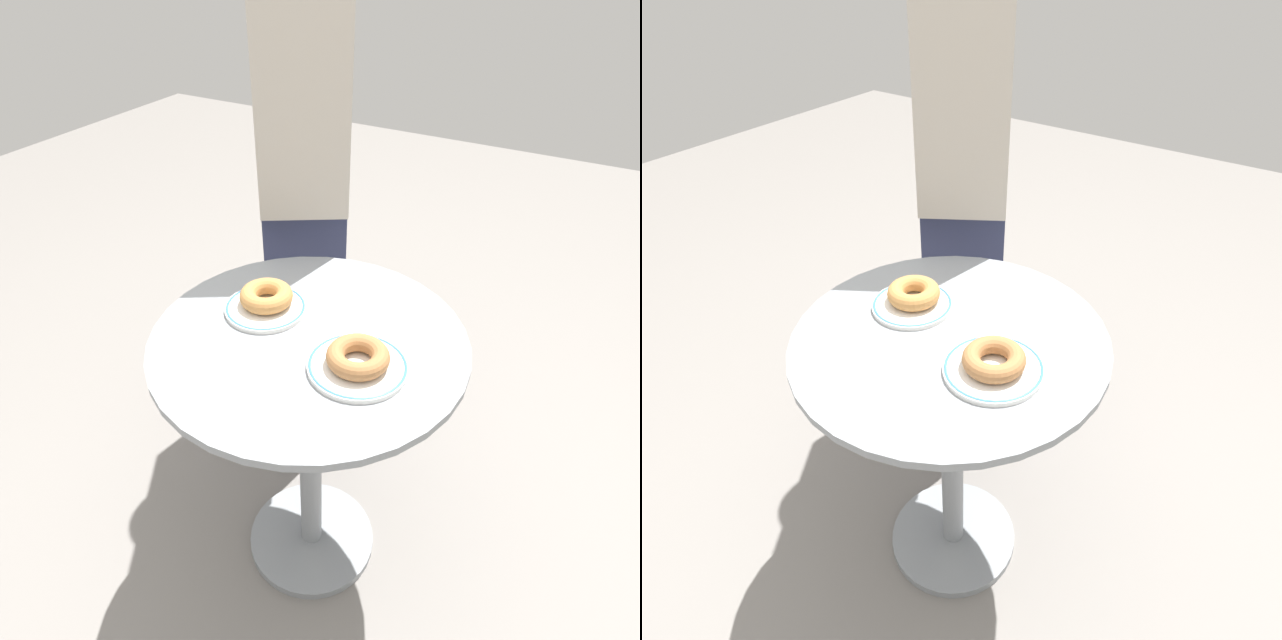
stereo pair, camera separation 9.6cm
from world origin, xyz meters
TOP-DOWN VIEW (x-y plane):
  - ground_plane at (0.00, 0.00)m, footprint 7.00×7.00m
  - cafe_table at (0.00, 0.00)m, footprint 0.66×0.66m
  - plate_left at (-0.13, 0.04)m, footprint 0.18×0.18m
  - plate_right at (0.13, -0.04)m, footprint 0.20×0.20m
  - donut_old_fashioned at (-0.13, 0.05)m, footprint 0.16×0.16m
  - donut_cinnamon at (0.13, -0.04)m, footprint 0.16×0.16m
  - person_figure at (-0.29, 0.48)m, footprint 0.40×0.46m

SIDE VIEW (x-z plane):
  - ground_plane at x=0.00m, z-range -0.02..0.00m
  - cafe_table at x=0.00m, z-range 0.14..0.87m
  - plate_left at x=-0.13m, z-range 0.74..0.75m
  - plate_right at x=0.13m, z-range 0.74..0.75m
  - donut_cinnamon at x=0.13m, z-range 0.75..0.79m
  - donut_old_fashioned at x=-0.13m, z-range 0.75..0.79m
  - person_figure at x=-0.29m, z-range -0.01..1.58m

